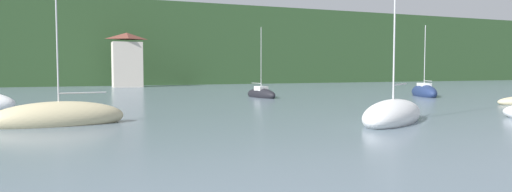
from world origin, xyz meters
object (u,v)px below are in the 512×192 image
at_px(shore_building_central, 127,61).
at_px(sailboat_far_11, 261,94).
at_px(sailboat_far_10, 424,92).
at_px(sailboat_mid_1, 393,115).
at_px(sailboat_mid_2, 59,118).

xyz_separation_m(shore_building_central, sailboat_far_11, (9.68, -34.44, -4.11)).
height_order(shore_building_central, sailboat_far_10, shore_building_central).
relative_size(sailboat_mid_1, sailboat_far_11, 1.48).
distance_m(shore_building_central, sailboat_mid_1, 59.00).
bearing_deg(sailboat_mid_1, sailboat_mid_2, -54.75).
height_order(sailboat_mid_1, sailboat_mid_2, sailboat_mid_1).
distance_m(sailboat_mid_1, sailboat_far_11, 23.99).
bearing_deg(sailboat_far_11, sailboat_mid_2, -56.47).
relative_size(sailboat_mid_1, sailboat_mid_2, 1.39).
xyz_separation_m(shore_building_central, sailboat_mid_1, (7.68, -58.35, -4.04)).
height_order(sailboat_mid_2, sailboat_far_11, sailboat_mid_2).
bearing_deg(sailboat_far_11, sailboat_far_10, 66.00).
bearing_deg(sailboat_mid_1, sailboat_far_10, -172.73).
xyz_separation_m(sailboat_mid_1, sailboat_far_10, (19.97, 18.71, 0.03)).
height_order(sailboat_mid_2, sailboat_far_10, sailboat_mid_2).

